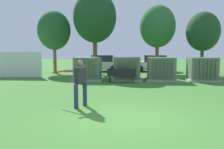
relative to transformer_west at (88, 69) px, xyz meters
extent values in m
plane|color=#3D752D|center=(2.74, -8.94, -0.79)|extent=(96.00, 96.00, 0.00)
cube|color=silver|center=(-6.32, 1.56, 0.21)|extent=(4.80, 0.12, 2.00)
cube|color=#9E9B93|center=(0.00, 0.01, -0.73)|extent=(2.10, 1.70, 0.12)
cube|color=#607A5B|center=(0.00, 0.01, 0.08)|extent=(1.80, 1.40, 1.50)
cube|color=#52684E|center=(-0.64, -0.75, 0.08)|extent=(0.06, 0.12, 1.27)
cube|color=#52684E|center=(-0.38, -0.75, 0.08)|extent=(0.06, 0.12, 1.27)
cube|color=#52684E|center=(-0.13, -0.75, 0.08)|extent=(0.06, 0.12, 1.27)
cube|color=#52684E|center=(0.13, -0.75, 0.08)|extent=(0.06, 0.12, 1.27)
cube|color=#52684E|center=(0.38, -0.75, 0.08)|extent=(0.06, 0.12, 1.27)
cube|color=#52684E|center=(0.64, -0.75, 0.08)|extent=(0.06, 0.12, 1.27)
cube|color=#9E9B93|center=(2.73, 0.22, -0.73)|extent=(2.10, 1.70, 0.12)
cube|color=#607A5B|center=(2.73, 0.22, 0.08)|extent=(1.80, 1.40, 1.50)
cube|color=#52684E|center=(2.09, -0.54, 0.08)|extent=(0.06, 0.12, 1.27)
cube|color=#52684E|center=(2.35, -0.54, 0.08)|extent=(0.06, 0.12, 1.27)
cube|color=#52684E|center=(2.60, -0.54, 0.08)|extent=(0.06, 0.12, 1.27)
cube|color=#52684E|center=(2.86, -0.54, 0.08)|extent=(0.06, 0.12, 1.27)
cube|color=#52684E|center=(3.11, -0.54, 0.08)|extent=(0.06, 0.12, 1.27)
cube|color=#52684E|center=(3.37, -0.54, 0.08)|extent=(0.06, 0.12, 1.27)
cube|color=#9E9B93|center=(5.10, 0.17, -0.73)|extent=(2.10, 1.70, 0.12)
cube|color=#607A5B|center=(5.10, 0.17, 0.08)|extent=(1.80, 1.40, 1.50)
cube|color=#52684E|center=(4.46, -0.59, 0.08)|extent=(0.06, 0.12, 1.27)
cube|color=#52684E|center=(4.72, -0.59, 0.08)|extent=(0.06, 0.12, 1.27)
cube|color=#52684E|center=(4.97, -0.59, 0.08)|extent=(0.06, 0.12, 1.27)
cube|color=#52684E|center=(5.23, -0.59, 0.08)|extent=(0.06, 0.12, 1.27)
cube|color=#52684E|center=(5.48, -0.59, 0.08)|extent=(0.06, 0.12, 1.27)
cube|color=#52684E|center=(5.74, -0.59, 0.08)|extent=(0.06, 0.12, 1.27)
cube|color=#9E9B93|center=(7.91, 0.26, -0.73)|extent=(2.10, 1.70, 0.12)
cube|color=#607A5B|center=(7.91, 0.26, 0.08)|extent=(1.80, 1.40, 1.50)
cube|color=#52684E|center=(7.27, -0.50, 0.08)|extent=(0.06, 0.12, 1.27)
cube|color=#52684E|center=(7.52, -0.50, 0.08)|extent=(0.06, 0.12, 1.27)
cube|color=#52684E|center=(7.78, -0.50, 0.08)|extent=(0.06, 0.12, 1.27)
cube|color=#52684E|center=(8.03, -0.50, 0.08)|extent=(0.06, 0.12, 1.27)
cube|color=#52684E|center=(8.29, -0.50, 0.08)|extent=(0.06, 0.12, 1.27)
cube|color=#52684E|center=(8.54, -0.50, 0.08)|extent=(0.06, 0.12, 1.27)
cube|color=black|center=(2.37, -0.94, -0.34)|extent=(1.81, 0.44, 0.05)
cube|color=black|center=(2.36, -1.12, -0.09)|extent=(1.80, 0.08, 0.44)
cylinder|color=black|center=(1.60, -0.79, -0.58)|extent=(0.06, 0.06, 0.42)
cylinder|color=black|center=(3.13, -0.82, -0.58)|extent=(0.06, 0.06, 0.42)
cylinder|color=black|center=(1.60, -1.07, -0.58)|extent=(0.06, 0.06, 0.42)
cylinder|color=black|center=(3.13, -1.10, -0.58)|extent=(0.06, 0.06, 0.42)
cylinder|color=#282D4C|center=(0.90, -7.73, -0.35)|extent=(0.16, 0.16, 0.88)
cylinder|color=#282D4C|center=(1.15, -7.32, -0.35)|extent=(0.16, 0.16, 0.88)
cube|color=#262628|center=(1.03, -7.53, 0.39)|extent=(0.41, 0.47, 0.60)
sphere|color=brown|center=(1.03, -7.53, 0.84)|extent=(0.23, 0.23, 0.23)
cylinder|color=brown|center=(0.66, -7.41, 0.55)|extent=(0.47, 0.42, 0.09)
cylinder|color=brown|center=(0.75, -7.26, 0.55)|extent=(0.19, 0.55, 0.09)
cylinder|color=red|center=(0.12, -6.99, 0.48)|extent=(0.76, 0.48, 0.21)
sphere|color=red|center=(0.48, -7.21, 0.55)|extent=(0.08, 0.08, 0.08)
sphere|color=white|center=(1.87, -8.57, -0.74)|extent=(0.09, 0.09, 0.09)
cylinder|color=brown|center=(-3.91, 4.91, 0.42)|extent=(0.30, 0.30, 2.41)
ellipsoid|color=#235128|center=(-3.91, 4.91, 3.13)|extent=(2.97, 2.97, 3.53)
cylinder|color=brown|center=(-0.15, 4.84, 0.77)|extent=(0.38, 0.38, 3.13)
ellipsoid|color=#1E4723|center=(-0.15, 4.84, 4.28)|extent=(3.85, 3.85, 4.57)
cylinder|color=brown|center=(5.54, 5.82, 0.54)|extent=(0.33, 0.33, 2.65)
ellipsoid|color=#2D6633|center=(5.54, 5.82, 3.51)|extent=(3.27, 3.27, 3.88)
cylinder|color=brown|center=(9.23, 4.51, 0.36)|extent=(0.28, 0.28, 2.29)
ellipsoid|color=#1E4723|center=(9.23, 4.51, 2.92)|extent=(2.82, 2.82, 3.35)
cube|color=silver|center=(0.16, 7.20, -0.21)|extent=(4.23, 1.77, 0.80)
cube|color=#262B33|center=(0.31, 7.20, 0.51)|extent=(2.13, 1.60, 0.64)
cylinder|color=black|center=(-1.16, 6.38, -0.47)|extent=(0.64, 0.23, 0.64)
cylinder|color=black|center=(-1.13, 8.08, -0.47)|extent=(0.64, 0.23, 0.64)
cylinder|color=black|center=(1.44, 6.33, -0.47)|extent=(0.64, 0.23, 0.64)
cylinder|color=black|center=(1.47, 8.03, -0.47)|extent=(0.64, 0.23, 0.64)
cube|color=silver|center=(5.40, 7.17, -0.21)|extent=(4.35, 2.12, 0.80)
cube|color=#262B33|center=(5.55, 7.15, 0.51)|extent=(2.25, 1.76, 0.64)
cylinder|color=black|center=(4.02, 6.45, -0.47)|extent=(0.66, 0.28, 0.64)
cylinder|color=black|center=(4.19, 8.14, -0.47)|extent=(0.66, 0.28, 0.64)
cylinder|color=black|center=(6.61, 6.19, -0.47)|extent=(0.66, 0.28, 0.64)
cylinder|color=black|center=(6.78, 7.88, -0.47)|extent=(0.66, 0.28, 0.64)
camera|label=1|loc=(2.71, -15.65, 1.29)|focal=36.34mm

